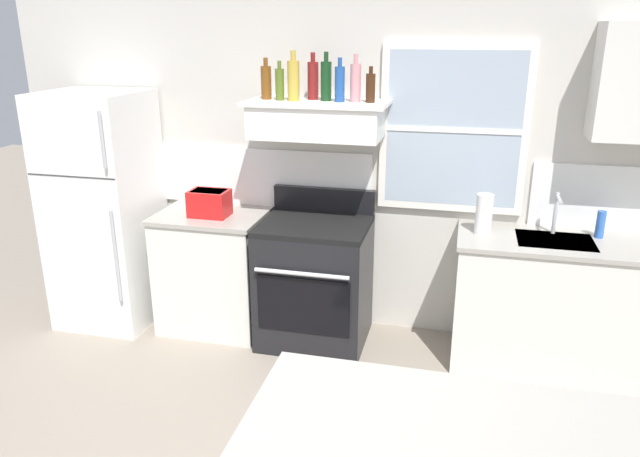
# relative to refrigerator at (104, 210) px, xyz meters

# --- Properties ---
(back_wall) EXTENTS (5.40, 0.11, 2.70)m
(back_wall) POSITION_rel_refrigerator_xyz_m (1.93, 0.39, 0.46)
(back_wall) COLOR beige
(back_wall) RESTS_ON ground_plane
(refrigerator) EXTENTS (0.70, 0.72, 1.78)m
(refrigerator) POSITION_rel_refrigerator_xyz_m (0.00, 0.00, 0.00)
(refrigerator) COLOR white
(refrigerator) RESTS_ON ground_plane
(counter_left_of_stove) EXTENTS (0.79, 0.63, 0.91)m
(counter_left_of_stove) POSITION_rel_refrigerator_xyz_m (0.85, 0.06, -0.43)
(counter_left_of_stove) COLOR silver
(counter_left_of_stove) RESTS_ON ground_plane
(toaster) EXTENTS (0.30, 0.20, 0.19)m
(toaster) POSITION_rel_refrigerator_xyz_m (0.87, 0.00, 0.12)
(toaster) COLOR red
(toaster) RESTS_ON counter_left_of_stove
(stove_range) EXTENTS (0.76, 0.69, 1.09)m
(stove_range) POSITION_rel_refrigerator_xyz_m (1.65, 0.02, -0.42)
(stove_range) COLOR black
(stove_range) RESTS_ON ground_plane
(range_hood_shelf) EXTENTS (0.96, 0.52, 0.24)m
(range_hood_shelf) POSITION_rel_refrigerator_xyz_m (1.65, 0.12, 0.73)
(range_hood_shelf) COLOR white
(bottle_amber_wine) EXTENTS (0.07, 0.07, 0.28)m
(bottle_amber_wine) POSITION_rel_refrigerator_xyz_m (1.29, 0.12, 0.97)
(bottle_amber_wine) COLOR brown
(bottle_amber_wine) RESTS_ON range_hood_shelf
(bottle_olive_oil_square) EXTENTS (0.06, 0.06, 0.26)m
(bottle_olive_oil_square) POSITION_rel_refrigerator_xyz_m (1.40, 0.08, 0.96)
(bottle_olive_oil_square) COLOR #4C601E
(bottle_olive_oil_square) RESTS_ON range_hood_shelf
(bottle_champagne_gold_foil) EXTENTS (0.08, 0.08, 0.33)m
(bottle_champagne_gold_foil) POSITION_rel_refrigerator_xyz_m (1.50, 0.07, 0.99)
(bottle_champagne_gold_foil) COLOR #B29333
(bottle_champagne_gold_foil) RESTS_ON range_hood_shelf
(bottle_red_label_wine) EXTENTS (0.07, 0.07, 0.31)m
(bottle_red_label_wine) POSITION_rel_refrigerator_xyz_m (1.60, 0.17, 0.99)
(bottle_red_label_wine) COLOR maroon
(bottle_red_label_wine) RESTS_ON range_hood_shelf
(bottle_dark_green_wine) EXTENTS (0.07, 0.07, 0.32)m
(bottle_dark_green_wine) POSITION_rel_refrigerator_xyz_m (1.71, 0.13, 0.99)
(bottle_dark_green_wine) COLOR #143819
(bottle_dark_green_wine) RESTS_ON range_hood_shelf
(bottle_blue_liqueur) EXTENTS (0.07, 0.07, 0.28)m
(bottle_blue_liqueur) POSITION_rel_refrigerator_xyz_m (1.81, 0.08, 0.97)
(bottle_blue_liqueur) COLOR #1E478C
(bottle_blue_liqueur) RESTS_ON range_hood_shelf
(bottle_rose_pink) EXTENTS (0.07, 0.07, 0.31)m
(bottle_rose_pink) POSITION_rel_refrigerator_xyz_m (1.91, 0.10, 0.98)
(bottle_rose_pink) COLOR #C67F84
(bottle_rose_pink) RESTS_ON range_hood_shelf
(bottle_brown_stout) EXTENTS (0.06, 0.06, 0.23)m
(bottle_brown_stout) POSITION_rel_refrigerator_xyz_m (2.01, 0.10, 0.95)
(bottle_brown_stout) COLOR #381E0F
(bottle_brown_stout) RESTS_ON range_hood_shelf
(counter_right_with_sink) EXTENTS (1.43, 0.63, 0.91)m
(counter_right_with_sink) POSITION_rel_refrigerator_xyz_m (3.35, 0.06, -0.43)
(counter_right_with_sink) COLOR silver
(counter_right_with_sink) RESTS_ON ground_plane
(sink_faucet) EXTENTS (0.03, 0.17, 0.28)m
(sink_faucet) POSITION_rel_refrigerator_xyz_m (3.25, 0.16, 0.20)
(sink_faucet) COLOR silver
(sink_faucet) RESTS_ON counter_right_with_sink
(paper_towel_roll) EXTENTS (0.11, 0.11, 0.27)m
(paper_towel_roll) POSITION_rel_refrigerator_xyz_m (2.79, 0.06, 0.16)
(paper_towel_roll) COLOR white
(paper_towel_roll) RESTS_ON counter_right_with_sink
(dish_soap_bottle) EXTENTS (0.06, 0.06, 0.18)m
(dish_soap_bottle) POSITION_rel_refrigerator_xyz_m (3.53, 0.16, 0.11)
(dish_soap_bottle) COLOR blue
(dish_soap_bottle) RESTS_ON counter_right_with_sink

